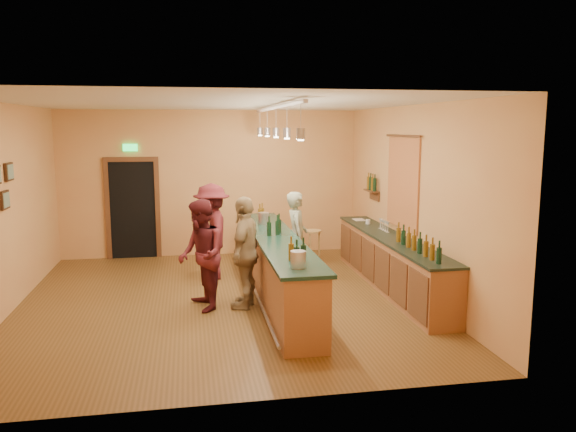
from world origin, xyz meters
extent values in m
plane|color=brown|center=(0.00, 0.00, 0.00)|extent=(7.00, 7.00, 0.00)
cube|color=silver|center=(0.00, 0.00, 3.20)|extent=(6.50, 7.00, 0.02)
cube|color=#CA814B|center=(0.00, 3.50, 1.60)|extent=(6.50, 0.02, 3.20)
cube|color=#CA814B|center=(0.00, -3.50, 1.60)|extent=(6.50, 0.02, 3.20)
cube|color=#CA814B|center=(-3.25, 0.00, 1.60)|extent=(0.02, 7.00, 3.20)
cube|color=#CA814B|center=(3.25, 0.00, 1.60)|extent=(0.02, 7.00, 3.20)
cube|color=black|center=(-1.70, 3.48, 1.05)|extent=(0.95, 0.06, 2.10)
cube|color=#4A3116|center=(-2.22, 3.46, 1.05)|extent=(0.10, 0.08, 2.10)
cube|color=#4A3116|center=(-1.18, 3.46, 1.05)|extent=(0.10, 0.08, 2.10)
cube|color=#4A3116|center=(-1.70, 3.46, 2.15)|extent=(1.15, 0.08, 0.10)
cube|color=#19E54C|center=(-1.70, 3.45, 2.40)|extent=(0.30, 0.04, 0.15)
cube|color=maroon|center=(3.23, 0.40, 1.85)|extent=(0.03, 1.40, 1.60)
cube|color=#4A3116|center=(3.16, 1.90, 1.55)|extent=(0.16, 0.55, 0.03)
cube|color=#4A3116|center=(3.23, 1.90, 1.45)|extent=(0.03, 0.55, 0.18)
cube|color=brown|center=(2.97, 0.20, 0.45)|extent=(0.55, 4.50, 0.90)
cube|color=black|center=(2.97, 0.20, 0.92)|extent=(0.60, 4.55, 0.04)
cylinder|color=silver|center=(2.97, 1.50, 0.99)|extent=(0.09, 0.09, 0.09)
cube|color=silver|center=(2.94, 2.00, 0.95)|extent=(0.22, 0.30, 0.01)
cube|color=brown|center=(0.90, 0.00, 0.50)|extent=(0.60, 5.00, 1.00)
cube|color=#132F25|center=(0.90, 0.00, 1.02)|extent=(0.70, 5.10, 0.05)
cylinder|color=silver|center=(0.54, 0.00, 0.15)|extent=(0.05, 5.00, 0.05)
cylinder|color=silver|center=(0.85, -2.10, 1.16)|extent=(0.20, 0.20, 0.22)
cylinder|color=silver|center=(0.85, 1.20, 1.16)|extent=(0.20, 0.20, 0.22)
cube|color=silver|center=(0.90, 0.00, 3.14)|extent=(0.06, 4.60, 0.05)
cylinder|color=silver|center=(0.90, -2.00, 2.95)|extent=(0.01, 0.01, 0.35)
cylinder|color=#A5A5AD|center=(0.90, -2.00, 2.75)|extent=(0.11, 0.11, 0.14)
cylinder|color=#FFEABF|center=(0.90, -2.00, 2.67)|extent=(0.08, 0.08, 0.02)
cylinder|color=silver|center=(0.90, -1.00, 2.95)|extent=(0.01, 0.01, 0.35)
cylinder|color=#A5A5AD|center=(0.90, -1.00, 2.75)|extent=(0.11, 0.11, 0.14)
cylinder|color=#FFEABF|center=(0.90, -1.00, 2.67)|extent=(0.08, 0.08, 0.02)
cylinder|color=silver|center=(0.90, 0.00, 2.95)|extent=(0.01, 0.01, 0.35)
cylinder|color=#A5A5AD|center=(0.90, 0.00, 2.75)|extent=(0.11, 0.11, 0.14)
cylinder|color=#FFEABF|center=(0.90, 0.00, 2.67)|extent=(0.08, 0.08, 0.02)
cylinder|color=silver|center=(0.90, 1.00, 2.95)|extent=(0.01, 0.01, 0.35)
cylinder|color=#A5A5AD|center=(0.90, 1.00, 2.75)|extent=(0.11, 0.11, 0.14)
cylinder|color=#FFEABF|center=(0.90, 1.00, 2.67)|extent=(0.08, 0.08, 0.02)
cylinder|color=silver|center=(0.90, 2.00, 2.95)|extent=(0.01, 0.01, 0.35)
cylinder|color=#A5A5AD|center=(0.90, 2.00, 2.75)|extent=(0.11, 0.11, 0.14)
cylinder|color=#FFEABF|center=(0.90, 2.00, 2.67)|extent=(0.08, 0.08, 0.02)
imported|color=gray|center=(1.45, 1.06, 0.83)|extent=(0.46, 0.65, 1.66)
imported|color=#59191E|center=(-0.34, -0.37, 0.87)|extent=(0.82, 0.96, 1.74)
imported|color=#997A51|center=(0.35, -0.37, 0.89)|extent=(0.80, 1.13, 1.77)
imported|color=#59191E|center=(-0.09, 1.45, 0.90)|extent=(0.68, 1.17, 1.80)
cylinder|color=#A07948|center=(2.02, 2.20, 0.70)|extent=(0.35, 0.35, 0.04)
cylinder|color=#A07948|center=(2.15, 2.20, 0.34)|extent=(0.04, 0.04, 0.68)
cylinder|color=#A07948|center=(1.95, 2.32, 0.34)|extent=(0.04, 0.04, 0.68)
cylinder|color=#A07948|center=(1.95, 2.08, 0.34)|extent=(0.04, 0.04, 0.68)
camera|label=1|loc=(-0.50, -8.95, 2.83)|focal=35.00mm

